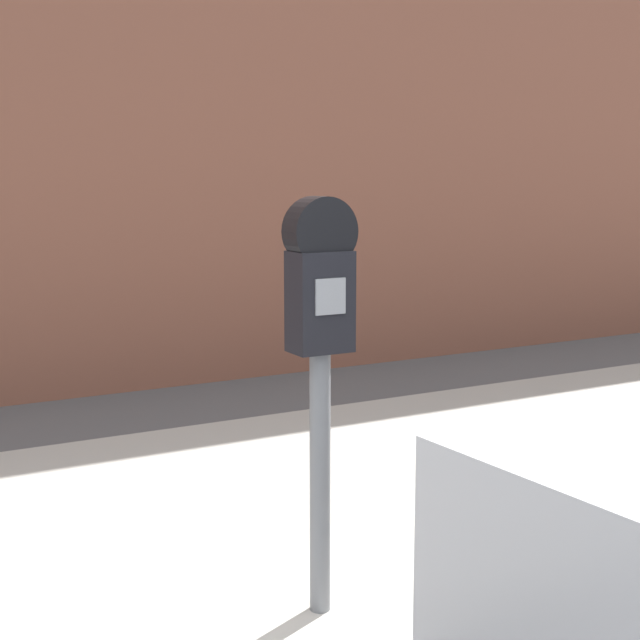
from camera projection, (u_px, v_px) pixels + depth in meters
name	position (u px, v px, depth m)	size (l,w,h in m)	color
sidewalk	(94.00, 550.00, 3.68)	(24.00, 2.80, 0.12)	#BCB7AD
parking_meter	(320.00, 327.00, 2.90)	(0.23, 0.14, 1.41)	slate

